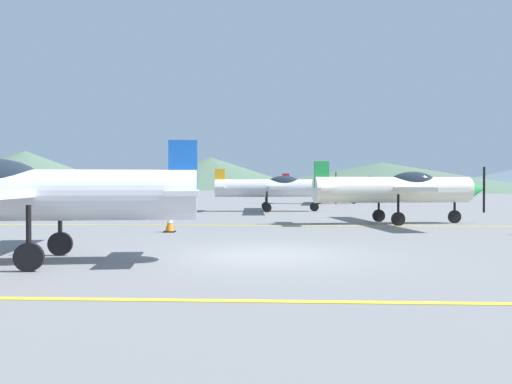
# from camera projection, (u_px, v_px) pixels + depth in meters

# --- Properties ---
(ground_plane) EXTENTS (400.00, 400.00, 0.00)m
(ground_plane) POSITION_uv_depth(u_px,v_px,m) (268.00, 255.00, 11.36)
(ground_plane) COLOR slate
(apron_line_near) EXTENTS (80.00, 0.16, 0.01)m
(apron_line_near) POSITION_uv_depth(u_px,v_px,m) (260.00, 301.00, 6.79)
(apron_line_near) COLOR yellow
(apron_line_near) RESTS_ON ground_plane
(apron_line_far) EXTENTS (80.00, 0.16, 0.01)m
(apron_line_far) POSITION_uv_depth(u_px,v_px,m) (273.00, 226.00, 19.26)
(apron_line_far) COLOR yellow
(apron_line_far) RESTS_ON ground_plane
(airplane_near) EXTENTS (7.27, 8.33, 2.49)m
(airplane_near) POSITION_uv_depth(u_px,v_px,m) (21.00, 193.00, 10.08)
(airplane_near) COLOR silver
(airplane_near) RESTS_ON ground_plane
(airplane_mid) EXTENTS (7.27, 8.33, 2.49)m
(airplane_mid) POSITION_uv_depth(u_px,v_px,m) (399.00, 189.00, 20.28)
(airplane_mid) COLOR silver
(airplane_mid) RESTS_ON ground_plane
(airplane_far) EXTENTS (7.22, 8.31, 2.49)m
(airplane_far) POSITION_uv_depth(u_px,v_px,m) (274.00, 187.00, 29.66)
(airplane_far) COLOR silver
(airplane_far) RESTS_ON ground_plane
(airplane_back) EXTENTS (7.24, 8.32, 2.49)m
(airplane_back) POSITION_uv_depth(u_px,v_px,m) (325.00, 187.00, 41.51)
(airplane_back) COLOR silver
(airplane_back) RESTS_ON ground_plane
(traffic_cone_side) EXTENTS (0.36, 0.36, 0.59)m
(traffic_cone_side) POSITION_uv_depth(u_px,v_px,m) (170.00, 223.00, 16.69)
(traffic_cone_side) COLOR black
(traffic_cone_side) RESTS_ON ground_plane
(hill_left) EXTENTS (57.73, 57.73, 10.78)m
(hill_left) POSITION_uv_depth(u_px,v_px,m) (25.00, 171.00, 137.97)
(hill_left) COLOR #4C6651
(hill_left) RESTS_ON ground_plane
(hill_centerleft) EXTENTS (65.68, 65.68, 10.56)m
(hill_centerleft) POSITION_uv_depth(u_px,v_px,m) (210.00, 173.00, 166.13)
(hill_centerleft) COLOR #4C6651
(hill_centerleft) RESTS_ON ground_plane
(hill_centerright) EXTENTS (78.42, 78.42, 7.06)m
(hill_centerright) POSITION_uv_depth(u_px,v_px,m) (382.00, 177.00, 125.45)
(hill_centerright) COLOR #4C6651
(hill_centerright) RESTS_ON ground_plane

